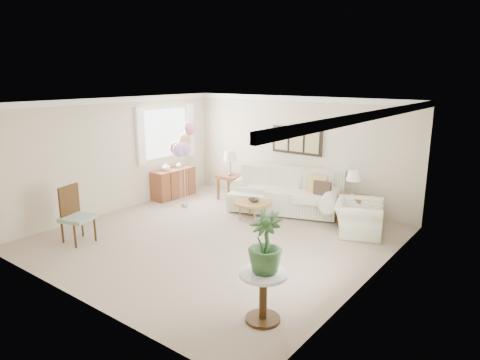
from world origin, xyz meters
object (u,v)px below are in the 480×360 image
(sofa, at_px, (285,195))
(armchair, at_px, (359,218))
(balloon_cluster, at_px, (183,144))
(coffee_table, at_px, (252,203))
(accent_chair, at_px, (75,213))

(sofa, height_order, armchair, sofa)
(armchair, bearing_deg, balloon_cluster, 82.86)
(coffee_table, xyz_separation_m, armchair, (2.18, 0.58, -0.06))
(coffee_table, bearing_deg, balloon_cluster, -172.72)
(coffee_table, height_order, armchair, armchair)
(coffee_table, xyz_separation_m, accent_chair, (-1.93, -3.03, 0.17))
(coffee_table, relative_size, balloon_cluster, 0.40)
(accent_chair, distance_m, balloon_cluster, 2.97)
(coffee_table, relative_size, armchair, 0.82)
(accent_chair, bearing_deg, coffee_table, 57.50)
(sofa, relative_size, balloon_cluster, 1.45)
(armchair, relative_size, accent_chair, 0.95)
(accent_chair, height_order, balloon_cluster, balloon_cluster)
(armchair, height_order, balloon_cluster, balloon_cluster)
(armchair, xyz_separation_m, accent_chair, (-4.11, -3.62, 0.23))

